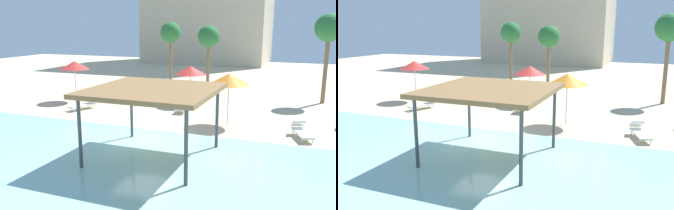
# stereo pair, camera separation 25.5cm
# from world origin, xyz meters

# --- Properties ---
(ground_plane) EXTENTS (80.00, 80.00, 0.00)m
(ground_plane) POSITION_xyz_m (0.00, 0.00, 0.00)
(ground_plane) COLOR beige
(lagoon_water) EXTENTS (44.00, 13.50, 0.04)m
(lagoon_water) POSITION_xyz_m (0.00, -5.25, 0.02)
(lagoon_water) COLOR #99D1C6
(lagoon_water) RESTS_ON ground
(shade_pavilion) EXTENTS (4.90, 4.90, 2.92)m
(shade_pavilion) POSITION_xyz_m (1.41, -2.06, 2.76)
(shade_pavilion) COLOR #42474C
(shade_pavilion) RESTS_ON ground
(beach_umbrella_red_0) EXTENTS (2.15, 2.15, 2.66)m
(beach_umbrella_red_0) POSITION_xyz_m (-0.38, 8.19, 2.36)
(beach_umbrella_red_0) COLOR silver
(beach_umbrella_red_0) RESTS_ON ground
(beach_umbrella_orange_2) EXTENTS (2.19, 2.19, 2.83)m
(beach_umbrella_orange_2) POSITION_xyz_m (3.13, 4.06, 2.52)
(beach_umbrella_orange_2) COLOR silver
(beach_umbrella_orange_2) RESTS_ON ground
(beach_umbrella_red_3) EXTENTS (2.09, 2.09, 2.87)m
(beach_umbrella_red_3) POSITION_xyz_m (-8.39, 6.26, 2.58)
(beach_umbrella_red_3) COLOR silver
(beach_umbrella_red_3) RESTS_ON ground
(lounge_chair_0) EXTENTS (0.82, 1.95, 0.74)m
(lounge_chair_0) POSITION_xyz_m (-0.20, 6.14, 0.33)
(lounge_chair_0) COLOR white
(lounge_chair_0) RESTS_ON ground
(lounge_chair_1) EXTENTS (1.29, 1.98, 0.74)m
(lounge_chair_1) POSITION_xyz_m (-6.33, 4.28, 0.33)
(lounge_chair_1) COLOR white
(lounge_chair_1) RESTS_ON ground
(lounge_chair_2) EXTENTS (0.94, 1.97, 0.74)m
(lounge_chair_2) POSITION_xyz_m (-3.66, 7.54, 0.33)
(lounge_chair_2) COLOR white
(lounge_chair_2) RESTS_ON ground
(lounge_chair_3) EXTENTS (1.17, 1.99, 0.74)m
(lounge_chair_3) POSITION_xyz_m (7.00, 3.05, 0.33)
(lounge_chair_3) COLOR white
(lounge_chair_3) RESTS_ON ground
(palm_tree_0) EXTENTS (1.90, 1.90, 5.65)m
(palm_tree_0) POSITION_xyz_m (-5.07, 16.51, 4.58)
(palm_tree_0) COLOR brown
(palm_tree_0) RESTS_ON ground
(palm_tree_1) EXTENTS (1.90, 1.90, 6.14)m
(palm_tree_1) POSITION_xyz_m (8.13, 11.97, 5.05)
(palm_tree_1) COLOR brown
(palm_tree_1) RESTS_ON ground
(palm_tree_2) EXTENTS (1.90, 1.90, 5.35)m
(palm_tree_2) POSITION_xyz_m (-1.26, 15.83, 4.29)
(palm_tree_2) COLOR brown
(palm_tree_2) RESTS_ON ground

